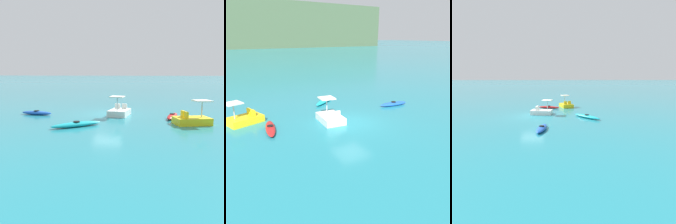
% 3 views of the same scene
% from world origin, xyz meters
% --- Properties ---
extents(ground_plane, '(600.00, 600.00, 0.00)m').
position_xyz_m(ground_plane, '(0.00, 0.00, 0.00)').
color(ground_plane, teal).
extents(kayak_cyan, '(3.20, 2.76, 0.37)m').
position_xyz_m(kayak_cyan, '(1.06, 5.97, 0.16)').
color(kayak_cyan, '#19B7C6').
rests_on(kayak_cyan, ground_plane).
extents(kayak_red, '(1.31, 3.03, 0.37)m').
position_xyz_m(kayak_red, '(-5.51, 1.58, 0.16)').
color(kayak_red, red).
rests_on(kayak_red, ground_plane).
extents(kayak_blue, '(2.84, 1.00, 0.37)m').
position_xyz_m(kayak_blue, '(5.84, 1.61, 0.16)').
color(kayak_blue, blue).
rests_on(kayak_blue, ground_plane).
extents(pedal_boat_white, '(1.81, 2.60, 1.68)m').
position_xyz_m(pedal_boat_white, '(-1.20, 0.98, 0.34)').
color(pedal_boat_white, white).
rests_on(pedal_boat_white, ground_plane).
extents(pedal_boat_yellow, '(2.72, 2.10, 1.68)m').
position_xyz_m(pedal_boat_yellow, '(-6.66, 4.02, 0.34)').
color(pedal_boat_yellow, yellow).
rests_on(pedal_boat_yellow, ground_plane).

